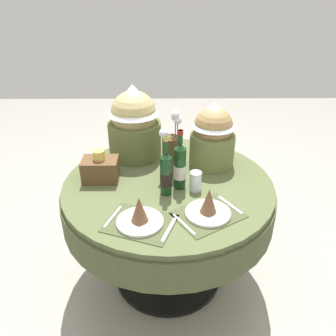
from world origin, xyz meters
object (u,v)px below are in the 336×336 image
object	(u,v)px
dining_table	(168,202)
place_setting_left	(140,216)
wine_bottle_left	(180,166)
gift_tub_back_left	(134,120)
place_setting_right	(208,208)
gift_tub_back_right	(213,133)
woven_basket_side_left	(100,169)
flower_vase	(171,150)
wine_bottle_right	(166,173)
tumbler_near_right	(196,181)

from	to	relation	value
dining_table	place_setting_left	distance (m)	0.47
wine_bottle_left	gift_tub_back_left	xyz separation A→B (m)	(-0.29, 0.42, 0.12)
place_setting_left	place_setting_right	world-z (taller)	same
gift_tub_back_left	wine_bottle_left	bearing A→B (deg)	-55.08
gift_tub_back_right	woven_basket_side_left	distance (m)	0.74
flower_vase	gift_tub_back_right	xyz separation A→B (m)	(0.27, 0.12, 0.06)
flower_vase	place_setting_left	bearing A→B (deg)	-108.07
woven_basket_side_left	place_setting_right	bearing A→B (deg)	-30.74
place_setting_left	wine_bottle_right	xyz separation A→B (m)	(0.13, 0.28, 0.09)
dining_table	gift_tub_back_right	distance (m)	0.53
tumbler_near_right	place_setting_left	bearing A→B (deg)	-134.29
dining_table	wine_bottle_left	bearing A→B (deg)	-39.86
place_setting_right	tumbler_near_right	xyz separation A→B (m)	(-0.05, 0.24, 0.01)
dining_table	woven_basket_side_left	distance (m)	0.47
tumbler_near_right	gift_tub_back_right	distance (m)	0.38
gift_tub_back_right	woven_basket_side_left	size ratio (longest dim) A/B	1.99
wine_bottle_right	gift_tub_back_left	size ratio (longest dim) A/B	0.71
place_setting_right	woven_basket_side_left	world-z (taller)	woven_basket_side_left
tumbler_near_right	wine_bottle_left	bearing A→B (deg)	161.01
gift_tub_back_right	woven_basket_side_left	xyz separation A→B (m)	(-0.70, -0.19, -0.15)
woven_basket_side_left	place_setting_left	bearing A→B (deg)	-58.82
woven_basket_side_left	wine_bottle_right	bearing A→B (deg)	-21.95
wine_bottle_left	gift_tub_back_left	size ratio (longest dim) A/B	0.73
woven_basket_side_left	gift_tub_back_left	bearing A→B (deg)	59.86
place_setting_right	wine_bottle_left	world-z (taller)	wine_bottle_left
place_setting_left	woven_basket_side_left	xyz separation A→B (m)	(-0.27, 0.44, 0.03)
gift_tub_back_left	wine_bottle_right	bearing A→B (deg)	-66.49
place_setting_right	gift_tub_back_left	distance (m)	0.84
gift_tub_back_left	gift_tub_back_right	xyz separation A→B (m)	(0.51, -0.13, -0.04)
place_setting_left	flower_vase	xyz separation A→B (m)	(0.17, 0.51, 0.12)
flower_vase	wine_bottle_left	bearing A→B (deg)	-74.62
dining_table	woven_basket_side_left	size ratio (longest dim) A/B	6.05
place_setting_right	gift_tub_back_right	distance (m)	0.59
flower_vase	gift_tub_back_left	size ratio (longest dim) A/B	0.81
gift_tub_back_left	place_setting_right	bearing A→B (deg)	-58.09
wine_bottle_left	tumbler_near_right	bearing A→B (deg)	-18.99
place_setting_right	gift_tub_back_left	bearing A→B (deg)	121.91
wine_bottle_right	woven_basket_side_left	size ratio (longest dim) A/B	1.66
dining_table	gift_tub_back_left	distance (m)	0.59
wine_bottle_left	woven_basket_side_left	xyz separation A→B (m)	(-0.48, 0.09, -0.07)
place_setting_left	gift_tub_back_right	world-z (taller)	gift_tub_back_right
flower_vase	dining_table	bearing A→B (deg)	-100.70
flower_vase	gift_tub_back_right	bearing A→B (deg)	23.82
dining_table	wine_bottle_right	size ratio (longest dim) A/B	3.64
gift_tub_back_left	woven_basket_side_left	size ratio (longest dim) A/B	2.33
tumbler_near_right	gift_tub_back_right	xyz separation A→B (m)	(0.13, 0.32, 0.17)
wine_bottle_right	flower_vase	bearing A→B (deg)	81.82
gift_tub_back_left	gift_tub_back_right	world-z (taller)	gift_tub_back_left
place_setting_left	gift_tub_back_left	world-z (taller)	gift_tub_back_left
place_setting_left	place_setting_right	distance (m)	0.36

